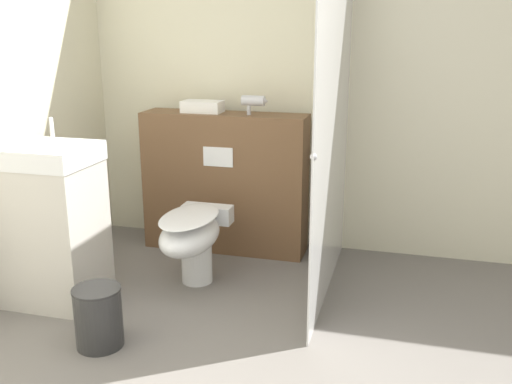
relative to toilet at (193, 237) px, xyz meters
The scene contains 8 objects.
wall_back 1.35m from the toilet, 71.57° to the left, with size 8.00×0.06×2.50m.
partition_panel 0.71m from the toilet, 90.33° to the left, with size 1.22×0.31×1.04m.
shower_glass 1.14m from the toilet, 11.81° to the left, with size 0.04×1.47×2.14m.
toilet is the anchor object (origin of this frame).
sink_vanity 0.88m from the toilet, 151.96° to the right, with size 0.59×0.46×1.12m.
hair_drier 1.06m from the toilet, 70.54° to the left, with size 0.19×0.07×0.14m.
folded_towel 1.03m from the toilet, 103.75° to the left, with size 0.29×0.17×0.08m.
waste_bin 0.87m from the toilet, 104.42° to the right, with size 0.25×0.25×0.33m.
Camera 1 is at (0.98, -1.80, 1.63)m, focal length 40.00 mm.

